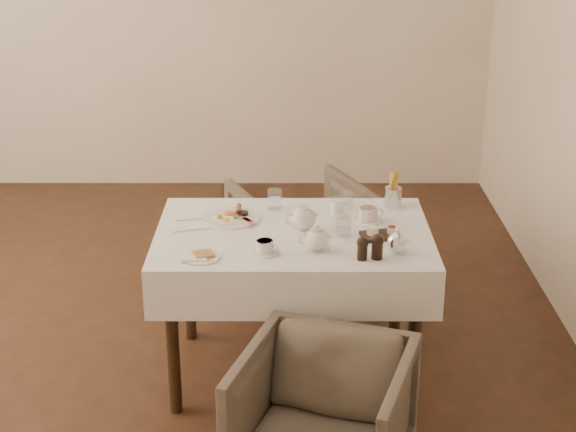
# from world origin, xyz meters

# --- Properties ---
(table) EXTENTS (1.28, 0.88, 0.75)m
(table) POSITION_xyz_m (0.76, -0.30, 0.64)
(table) COLOR black
(table) RESTS_ON ground
(armchair_near) EXTENTS (0.82, 0.83, 0.60)m
(armchair_near) POSITION_xyz_m (0.88, -1.15, 0.30)
(armchair_near) COLOR brown
(armchair_near) RESTS_ON ground
(armchair_far) EXTENTS (0.93, 0.94, 0.66)m
(armchair_far) POSITION_xyz_m (0.82, 0.62, 0.33)
(armchair_far) COLOR brown
(armchair_far) RESTS_ON ground
(breakfast_plate) EXTENTS (0.28, 0.28, 0.03)m
(breakfast_plate) POSITION_xyz_m (0.47, -0.14, 0.76)
(breakfast_plate) COLOR white
(breakfast_plate) RESTS_ON table
(side_plate) EXTENTS (0.17, 0.16, 0.02)m
(side_plate) POSITION_xyz_m (0.36, -0.60, 0.76)
(side_plate) COLOR white
(side_plate) RESTS_ON table
(teapot_centre) EXTENTS (0.20, 0.17, 0.13)m
(teapot_centre) POSITION_xyz_m (0.81, -0.28, 0.82)
(teapot_centre) COLOR white
(teapot_centre) RESTS_ON table
(teapot_front) EXTENTS (0.16, 0.13, 0.12)m
(teapot_front) POSITION_xyz_m (0.86, -0.51, 0.82)
(teapot_front) COLOR white
(teapot_front) RESTS_ON table
(creamer) EXTENTS (0.08, 0.08, 0.08)m
(creamer) POSITION_xyz_m (0.98, -0.11, 0.80)
(creamer) COLOR white
(creamer) RESTS_ON table
(teacup_near) EXTENTS (0.12, 0.12, 0.06)m
(teacup_near) POSITION_xyz_m (0.64, -0.54, 0.78)
(teacup_near) COLOR white
(teacup_near) RESTS_ON table
(teacup_far) EXTENTS (0.14, 0.14, 0.07)m
(teacup_far) POSITION_xyz_m (1.12, -0.17, 0.79)
(teacup_far) COLOR white
(teacup_far) RESTS_ON table
(glass_left) EXTENTS (0.09, 0.09, 0.10)m
(glass_left) POSITION_xyz_m (0.67, -0.01, 0.81)
(glass_left) COLOR silver
(glass_left) RESTS_ON table
(glass_mid) EXTENTS (0.09, 0.09, 0.10)m
(glass_mid) POSITION_xyz_m (1.00, -0.35, 0.80)
(glass_mid) COLOR silver
(glass_mid) RESTS_ON table
(glass_right) EXTENTS (0.06, 0.06, 0.09)m
(glass_right) POSITION_xyz_m (1.03, 0.00, 0.80)
(glass_right) COLOR silver
(glass_right) RESTS_ON table
(condiment_board) EXTENTS (0.20, 0.16, 0.05)m
(condiment_board) POSITION_xyz_m (1.16, -0.36, 0.77)
(condiment_board) COLOR black
(condiment_board) RESTS_ON table
(pepper_mill_left) EXTENTS (0.07, 0.07, 0.11)m
(pepper_mill_left) POSITION_xyz_m (1.06, -0.61, 0.81)
(pepper_mill_left) COLOR black
(pepper_mill_left) RESTS_ON table
(pepper_mill_right) EXTENTS (0.08, 0.08, 0.12)m
(pepper_mill_right) POSITION_xyz_m (1.13, -0.60, 0.81)
(pepper_mill_right) COLOR black
(pepper_mill_right) RESTS_ON table
(silver_pot) EXTENTS (0.12, 0.10, 0.12)m
(silver_pot) POSITION_xyz_m (1.22, -0.54, 0.81)
(silver_pot) COLOR white
(silver_pot) RESTS_ON table
(fries_cup) EXTENTS (0.08, 0.08, 0.18)m
(fries_cup) POSITION_xyz_m (1.26, 0.03, 0.83)
(fries_cup) COLOR silver
(fries_cup) RESTS_ON table
(cutlery_fork) EXTENTS (0.19, 0.06, 0.00)m
(cutlery_fork) POSITION_xyz_m (0.29, -0.16, 0.76)
(cutlery_fork) COLOR silver
(cutlery_fork) RESTS_ON table
(cutlery_knife) EXTENTS (0.19, 0.07, 0.00)m
(cutlery_knife) POSITION_xyz_m (0.30, -0.29, 0.76)
(cutlery_knife) COLOR silver
(cutlery_knife) RESTS_ON table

